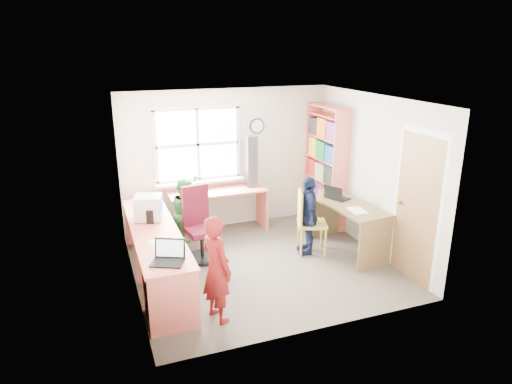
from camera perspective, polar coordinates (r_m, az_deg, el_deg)
room at (r=6.41m, az=0.57°, el=1.04°), size 3.64×3.44×2.44m
l_desk at (r=6.02m, az=-10.04°, el=-8.22°), size 2.38×2.95×0.75m
right_desk at (r=7.13m, az=11.49°, el=-3.15°), size 0.73×1.38×0.77m
bookshelf at (r=8.09m, az=8.69°, el=2.85°), size 0.30×1.02×2.10m
swivel_chair at (r=6.86m, az=-7.09°, el=-4.50°), size 0.59×0.59×1.11m
wooden_chair at (r=7.02m, az=6.45°, el=-3.45°), size 0.54×0.54×0.99m
crt_monitor at (r=6.50m, az=-13.30°, el=-1.91°), size 0.43×0.40×0.35m
laptop_left at (r=5.28m, az=-10.88°, el=-7.92°), size 0.44×0.42×0.24m
laptop_right at (r=7.25m, az=9.96°, el=-0.48°), size 0.40×0.43×0.23m
speaker_a at (r=6.40m, az=-13.06°, el=-2.97°), size 0.12×0.12×0.19m
speaker_b at (r=6.88m, az=-13.40°, el=-1.61°), size 0.10×0.10×0.17m
cd_tower at (r=7.75m, az=-0.58°, el=3.83°), size 0.18×0.16×0.88m
game_box at (r=7.49m, az=9.06°, el=-0.06°), size 0.32×0.32×0.05m
paper_a at (r=5.77m, az=-11.88°, el=-6.28°), size 0.32×0.37×0.00m
paper_b at (r=6.84m, az=12.54°, el=-2.26°), size 0.25×0.33×0.00m
potted_plant at (r=7.60m, az=-7.80°, el=1.06°), size 0.17×0.14×0.29m
person_red at (r=5.29m, az=-4.94°, el=-9.54°), size 0.44×0.54×1.29m
person_green at (r=7.24m, az=-8.69°, el=-2.64°), size 0.56×0.64×1.13m
person_navy at (r=6.98m, az=6.49°, el=-2.91°), size 0.49×0.77×1.22m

